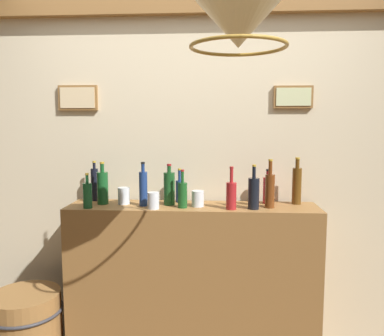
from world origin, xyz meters
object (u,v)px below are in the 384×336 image
at_px(liquor_bottle_mezcal, 169,188).
at_px(liquor_bottle_whiskey, 268,189).
at_px(glass_tumbler_rocks, 198,199).
at_px(liquor_bottle_port, 270,189).
at_px(liquor_bottle_rum, 180,190).
at_px(pendant_lamp, 239,22).
at_px(liquor_bottle_sherry, 254,193).
at_px(glass_tumbler_highball, 124,196).
at_px(liquor_bottle_scotch, 297,185).
at_px(liquor_bottle_gin, 95,184).
at_px(liquor_bottle_bourbon, 88,195).
at_px(liquor_bottle_vodka, 103,187).
at_px(liquor_bottle_tequila, 231,195).
at_px(liquor_bottle_amaro, 183,194).
at_px(liquor_bottle_rye, 143,188).
at_px(wooden_barrel, 27,332).
at_px(glass_tumbler_shot, 153,201).

bearing_deg(liquor_bottle_mezcal, liquor_bottle_whiskey, 7.21).
bearing_deg(glass_tumbler_rocks, liquor_bottle_port, -0.67).
bearing_deg(liquor_bottle_rum, pendant_lamp, -69.48).
xyz_separation_m(liquor_bottle_whiskey, glass_tumbler_rocks, (-0.46, -0.12, -0.04)).
xyz_separation_m(liquor_bottle_sherry, glass_tumbler_highball, (-0.84, 0.10, -0.05)).
bearing_deg(liquor_bottle_scotch, liquor_bottle_gin, 178.99).
bearing_deg(liquor_bottle_bourbon, liquor_bottle_scotch, 9.15).
xyz_separation_m(liquor_bottle_rum, liquor_bottle_vodka, (-0.50, -0.10, 0.03)).
bearing_deg(liquor_bottle_whiskey, liquor_bottle_tequila, -142.85).
height_order(liquor_bottle_amaro, liquor_bottle_scotch, liquor_bottle_scotch).
relative_size(liquor_bottle_sherry, liquor_bottle_gin, 1.01).
distance_m(liquor_bottle_port, liquor_bottle_gin, 1.18).
distance_m(liquor_bottle_rye, wooden_barrel, 1.20).
bearing_deg(glass_tumbler_rocks, liquor_bottle_bourbon, -172.22).
bearing_deg(liquor_bottle_scotch, liquor_bottle_tequila, -156.75).
bearing_deg(pendant_lamp, liquor_bottle_rye, 126.13).
distance_m(liquor_bottle_rum, liquor_bottle_amaro, 0.18).
height_order(liquor_bottle_port, liquor_bottle_sherry, liquor_bottle_port).
xyz_separation_m(liquor_bottle_tequila, pendant_lamp, (-0.00, -0.70, 0.85)).
height_order(liquor_bottle_port, liquor_bottle_bourbon, liquor_bottle_port).
height_order(liquor_bottle_amaro, glass_tumbler_rocks, liquor_bottle_amaro).
bearing_deg(liquor_bottle_scotch, liquor_bottle_vodka, -176.31).
height_order(liquor_bottle_bourbon, liquor_bottle_gin, liquor_bottle_gin).
bearing_deg(liquor_bottle_port, liquor_bottle_sherry, -156.50).
bearing_deg(liquor_bottle_port, glass_tumbler_rocks, 179.33).
bearing_deg(glass_tumbler_shot, wooden_barrel, -176.38).
bearing_deg(pendant_lamp, glass_tumbler_shot, 125.22).
bearing_deg(liquor_bottle_port, liquor_bottle_amaro, -176.04).
bearing_deg(pendant_lamp, liquor_bottle_gin, 135.36).
bearing_deg(liquor_bottle_tequila, liquor_bottle_amaro, 175.70).
relative_size(liquor_bottle_port, pendant_lamp, 0.57).
height_order(liquor_bottle_bourbon, liquor_bottle_rye, liquor_bottle_rye).
bearing_deg(liquor_bottle_gin, wooden_barrel, -143.35).
height_order(liquor_bottle_amaro, pendant_lamp, pendant_lamp).
distance_m(liquor_bottle_mezcal, liquor_bottle_bourbon, 0.52).
distance_m(liquor_bottle_whiskey, glass_tumbler_rocks, 0.48).
distance_m(liquor_bottle_mezcal, liquor_bottle_whiskey, 0.65).
bearing_deg(wooden_barrel, liquor_bottle_sherry, 3.55).
height_order(liquor_bottle_vodka, wooden_barrel, liquor_bottle_vodka).
bearing_deg(liquor_bottle_gin, liquor_bottle_bourbon, -82.87).
distance_m(liquor_bottle_port, liquor_bottle_amaro, 0.55).
bearing_deg(liquor_bottle_whiskey, liquor_bottle_bourbon, -169.29).
xyz_separation_m(liquor_bottle_whiskey, glass_tumbler_shot, (-0.73, -0.21, -0.04)).
bearing_deg(liquor_bottle_vodka, liquor_bottle_port, -2.32).
bearing_deg(liquor_bottle_amaro, wooden_barrel, -174.45).
distance_m(liquor_bottle_amaro, wooden_barrel, 1.35).
bearing_deg(liquor_bottle_amaro, liquor_bottle_gin, 163.20).
xyz_separation_m(liquor_bottle_mezcal, liquor_bottle_gin, (-0.53, 0.10, 0.01)).
distance_m(liquor_bottle_port, liquor_bottle_bourbon, 1.14).
height_order(liquor_bottle_mezcal, liquor_bottle_sherry, liquor_bottle_sherry).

